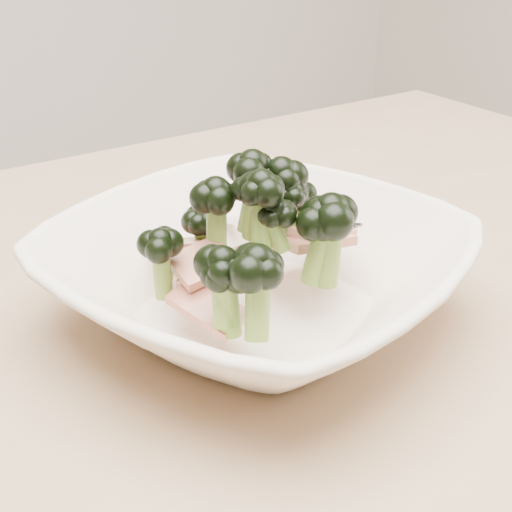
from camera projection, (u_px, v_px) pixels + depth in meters
name	position (u px, v px, depth m)	size (l,w,h in m)	color
dining_table	(230.00, 413.00, 0.59)	(1.20, 0.80, 0.75)	tan
broccoli_dish	(256.00, 268.00, 0.52)	(0.37, 0.37, 0.12)	white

